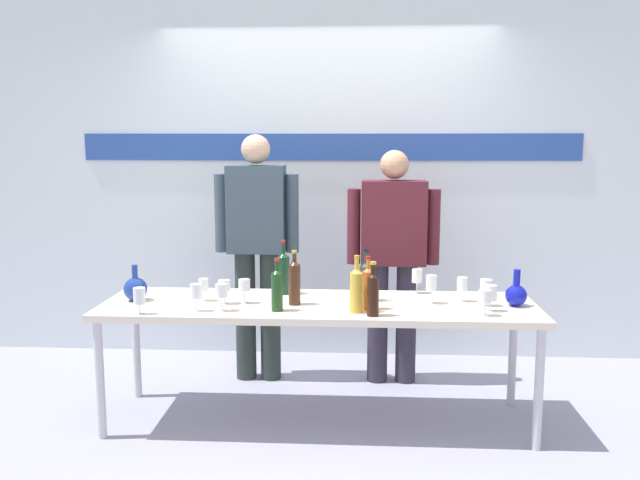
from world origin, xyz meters
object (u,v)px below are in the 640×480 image
(display_table, at_px, (319,312))
(wine_bottle_4, at_px, (368,287))
(wine_glass_right_4, at_px, (417,276))
(wine_glass_right_1, at_px, (491,293))
(wine_bottle_5, at_px, (357,289))
(decanter_blue_right, at_px, (516,294))
(wine_glass_right_3, at_px, (462,285))
(wine_glass_right_2, at_px, (431,283))
(wine_bottle_6, at_px, (283,272))
(wine_glass_right_5, at_px, (486,287))
(wine_bottle_0, at_px, (294,281))
(wine_glass_left_3, at_px, (221,291))
(wine_glass_left_0, at_px, (204,285))
(decanter_blue_left, at_px, (135,289))
(wine_glass_left_1, at_px, (224,286))
(wine_glass_left_4, at_px, (139,296))
(wine_glass_left_2, at_px, (244,285))
(presenter_right, at_px, (393,251))
(wine_glass_left_5, at_px, (196,292))
(presenter_left, at_px, (257,243))
(wine_bottle_1, at_px, (366,280))
(wine_glass_right_0, at_px, (485,297))
(wine_bottle_2, at_px, (373,292))
(wine_bottle_3, at_px, (277,289))

(display_table, height_order, wine_bottle_4, wine_bottle_4)
(display_table, distance_m, wine_glass_right_4, 0.68)
(wine_glass_right_1, bearing_deg, wine_bottle_5, -175.14)
(decanter_blue_right, height_order, wine_glass_right_3, decanter_blue_right)
(wine_bottle_5, height_order, wine_glass_right_2, wine_bottle_5)
(wine_bottle_6, distance_m, wine_glass_right_5, 1.22)
(wine_bottle_0, xyz_separation_m, wine_glass_left_3, (-0.39, -0.17, -0.03))
(wine_bottle_6, height_order, wine_glass_left_0, wine_bottle_6)
(wine_bottle_0, distance_m, wine_glass_left_3, 0.43)
(decanter_blue_left, distance_m, wine_bottle_6, 0.89)
(wine_bottle_6, relative_size, wine_glass_left_1, 2.38)
(wine_bottle_4, xyz_separation_m, wine_glass_left_4, (-1.25, -0.18, -0.03))
(wine_glass_left_2, distance_m, wine_glass_right_1, 1.40)
(presenter_right, xyz_separation_m, wine_glass_right_1, (0.50, -0.82, -0.09))
(wine_glass_left_5, bearing_deg, decanter_blue_right, 6.92)
(wine_glass_left_3, distance_m, wine_glass_right_3, 1.40)
(presenter_left, xyz_separation_m, presenter_right, (0.93, -0.00, -0.05))
(wine_bottle_6, distance_m, wine_glass_right_2, 0.91)
(wine_bottle_1, xyz_separation_m, wine_glass_right_0, (0.64, -0.31, -0.02))
(wine_glass_left_4, distance_m, wine_glass_right_4, 1.67)
(decanter_blue_left, xyz_separation_m, wine_bottle_1, (1.36, 0.08, 0.05))
(wine_bottle_2, bearing_deg, wine_glass_right_5, 21.15)
(wine_glass_left_3, xyz_separation_m, wine_glass_left_5, (-0.14, -0.01, -0.00))
(display_table, relative_size, wine_bottle_6, 7.53)
(wine_bottle_3, distance_m, wine_glass_right_5, 1.20)
(decanter_blue_left, xyz_separation_m, wine_bottle_3, (0.87, -0.18, 0.05))
(wine_glass_left_3, bearing_deg, wine_glass_left_0, 124.15)
(wine_glass_left_1, xyz_separation_m, wine_glass_left_3, (0.02, -0.16, 0.01))
(wine_glass_left_4, relative_size, wine_glass_right_5, 0.96)
(display_table, relative_size, decanter_blue_left, 11.76)
(decanter_blue_right, height_order, wine_bottle_4, wine_bottle_4)
(wine_glass_left_5, relative_size, wine_glass_right_1, 1.04)
(decanter_blue_right, bearing_deg, wine_bottle_0, -178.38)
(wine_glass_left_1, relative_size, wine_glass_left_5, 0.91)
(presenter_right, relative_size, wine_bottle_0, 5.03)
(decanter_blue_left, distance_m, wine_glass_left_3, 0.60)
(wine_bottle_6, bearing_deg, wine_glass_left_0, -155.77)
(wine_bottle_2, xyz_separation_m, wine_bottle_5, (-0.09, 0.07, 0.00))
(wine_bottle_6, bearing_deg, wine_glass_right_0, -21.45)
(presenter_left, distance_m, wine_glass_left_3, 0.92)
(presenter_right, bearing_deg, wine_bottle_5, -105.39)
(decanter_blue_right, bearing_deg, wine_bottle_4, -172.03)
(wine_bottle_4, relative_size, wine_glass_right_1, 2.04)
(wine_glass_left_0, bearing_deg, wine_glass_right_3, 2.63)
(wine_bottle_1, relative_size, wine_glass_right_1, 2.09)
(presenter_left, xyz_separation_m, wine_glass_right_3, (1.31, -0.61, -0.14))
(wine_bottle_6, distance_m, wine_glass_right_0, 1.23)
(wine_bottle_6, bearing_deg, wine_bottle_0, -70.16)
(wine_bottle_4, bearing_deg, wine_bottle_0, 168.90)
(decanter_blue_right, xyz_separation_m, wine_bottle_6, (-1.37, 0.23, 0.07))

